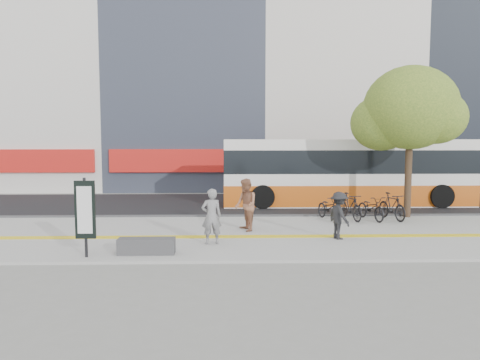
{
  "coord_description": "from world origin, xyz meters",
  "views": [
    {
      "loc": [
        -0.28,
        -13.91,
        3.33
      ],
      "look_at": [
        0.14,
        2.0,
        1.89
      ],
      "focal_mm": 34.03,
      "sensor_mm": 36.0,
      "label": 1
    }
  ],
  "objects_px": {
    "street_tree": "(409,110)",
    "bus": "(346,174)",
    "pedestrian_dark": "(339,215)",
    "pedestrian_tan": "(246,205)",
    "seated_woman": "(211,216)",
    "signboard": "(85,211)",
    "bench": "(147,246)"
  },
  "relations": [
    {
      "from": "street_tree",
      "to": "seated_woman",
      "type": "bearing_deg",
      "value": -148.78
    },
    {
      "from": "signboard",
      "to": "bus",
      "type": "relative_size",
      "value": 0.18
    },
    {
      "from": "bus",
      "to": "pedestrian_tan",
      "type": "height_order",
      "value": "bus"
    },
    {
      "from": "street_tree",
      "to": "bus",
      "type": "height_order",
      "value": "street_tree"
    },
    {
      "from": "bench",
      "to": "seated_woman",
      "type": "relative_size",
      "value": 0.92
    },
    {
      "from": "bus",
      "to": "pedestrian_tan",
      "type": "distance_m",
      "value": 8.42
    },
    {
      "from": "street_tree",
      "to": "bench",
      "type": "bearing_deg",
      "value": -148.38
    },
    {
      "from": "signboard",
      "to": "pedestrian_dark",
      "type": "distance_m",
      "value": 7.83
    },
    {
      "from": "signboard",
      "to": "street_tree",
      "type": "distance_m",
      "value": 13.4
    },
    {
      "from": "street_tree",
      "to": "seated_woman",
      "type": "relative_size",
      "value": 3.65
    },
    {
      "from": "seated_woman",
      "to": "pedestrian_dark",
      "type": "relative_size",
      "value": 1.12
    },
    {
      "from": "bench",
      "to": "street_tree",
      "type": "height_order",
      "value": "street_tree"
    },
    {
      "from": "seated_woman",
      "to": "pedestrian_tan",
      "type": "bearing_deg",
      "value": -130.81
    },
    {
      "from": "signboard",
      "to": "bench",
      "type": "bearing_deg",
      "value": 10.81
    },
    {
      "from": "street_tree",
      "to": "pedestrian_dark",
      "type": "relative_size",
      "value": 4.09
    },
    {
      "from": "signboard",
      "to": "pedestrian_tan",
      "type": "distance_m",
      "value": 5.71
    },
    {
      "from": "pedestrian_tan",
      "to": "pedestrian_dark",
      "type": "height_order",
      "value": "pedestrian_tan"
    },
    {
      "from": "seated_woman",
      "to": "pedestrian_dark",
      "type": "distance_m",
      "value": 4.17
    },
    {
      "from": "seated_woman",
      "to": "pedestrian_tan",
      "type": "height_order",
      "value": "pedestrian_tan"
    },
    {
      "from": "street_tree",
      "to": "bus",
      "type": "relative_size",
      "value": 0.52
    },
    {
      "from": "street_tree",
      "to": "pedestrian_tan",
      "type": "relative_size",
      "value": 3.39
    },
    {
      "from": "bench",
      "to": "signboard",
      "type": "relative_size",
      "value": 0.73
    },
    {
      "from": "pedestrian_tan",
      "to": "pedestrian_dark",
      "type": "bearing_deg",
      "value": 48.13
    },
    {
      "from": "bench",
      "to": "seated_woman",
      "type": "bearing_deg",
      "value": 33.37
    },
    {
      "from": "pedestrian_tan",
      "to": "signboard",
      "type": "bearing_deg",
      "value": -70.21
    },
    {
      "from": "pedestrian_tan",
      "to": "bench",
      "type": "bearing_deg",
      "value": -60.5
    },
    {
      "from": "street_tree",
      "to": "signboard",
      "type": "bearing_deg",
      "value": -150.93
    },
    {
      "from": "seated_woman",
      "to": "signboard",
      "type": "bearing_deg",
      "value": 12.9
    },
    {
      "from": "bus",
      "to": "pedestrian_tan",
      "type": "bearing_deg",
      "value": -128.78
    },
    {
      "from": "seated_woman",
      "to": "pedestrian_dark",
      "type": "xyz_separation_m",
      "value": [
        4.12,
        0.61,
        -0.09
      ]
    },
    {
      "from": "bench",
      "to": "pedestrian_dark",
      "type": "xyz_separation_m",
      "value": [
        5.92,
        1.8,
        0.55
      ]
    },
    {
      "from": "signboard",
      "to": "seated_woman",
      "type": "distance_m",
      "value": 3.74
    }
  ]
}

